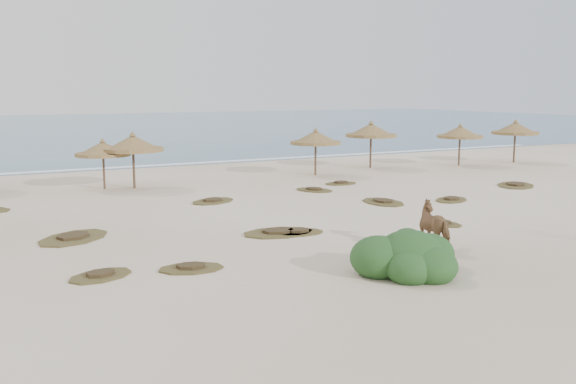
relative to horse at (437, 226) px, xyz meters
name	(u,v)px	position (x,y,z in m)	size (l,w,h in m)	color
ground	(383,242)	(-0.93, 1.71, -0.80)	(160.00, 160.00, 0.00)	beige
ocean	(57,128)	(-0.93, 76.71, -0.80)	(200.00, 100.00, 0.01)	#2B6181
foam_line	(163,165)	(-0.93, 27.71, -0.80)	(70.00, 0.60, 0.01)	white
palapa_2	(103,150)	(-6.89, 18.52, 1.31)	(3.60, 3.60, 2.72)	#4F3828
palapa_3	(133,144)	(-5.40, 18.06, 1.58)	(3.52, 3.52, 3.06)	#4F3828
palapa_4	(316,138)	(5.92, 18.13, 1.48)	(3.56, 3.56, 2.94)	#4F3828
palapa_5	(371,131)	(11.14, 19.67, 1.69)	(4.53, 4.53, 3.21)	#4F3828
palapa_6	(460,133)	(17.37, 17.85, 1.49)	(4.10, 4.10, 2.96)	#4F3828
palapa_7	(515,129)	(22.24, 17.42, 1.64)	(3.40, 3.40, 3.14)	#4F3828
horse	(437,226)	(0.00, 0.00, 0.00)	(0.86, 1.89, 1.60)	#926642
bush	(409,257)	(-2.56, -1.79, -0.31)	(3.33, 2.93, 1.49)	#285323
scrub_0	(100,275)	(-10.51, 2.05, -0.75)	(2.25, 1.87, 0.16)	brown
scrub_1	(73,237)	(-10.38, 7.29, -0.75)	(3.49, 3.40, 0.16)	brown
scrub_2	(299,232)	(-2.84, 4.32, -0.75)	(2.06, 1.50, 0.16)	brown
scrub_3	(383,202)	(3.77, 8.11, -0.75)	(1.76, 2.60, 0.16)	brown
scrub_4	(451,199)	(7.04, 7.11, -0.75)	(2.47, 2.17, 0.16)	brown
scrub_5	(516,185)	(13.42, 9.05, -0.75)	(3.51, 3.37, 0.16)	brown
scrub_7	(314,190)	(2.73, 12.78, -0.75)	(2.17, 2.49, 0.16)	brown
scrub_9	(278,232)	(-3.54, 4.62, -0.75)	(2.88, 2.00, 0.16)	brown
scrub_10	(341,183)	(5.26, 14.15, -0.75)	(1.92, 1.25, 0.16)	brown
scrub_11	(191,268)	(-7.98, 1.57, -0.75)	(2.17, 1.64, 0.16)	brown
scrub_12	(443,223)	(2.95, 3.01, -0.75)	(1.37, 1.77, 0.16)	brown
scrub_13	(213,201)	(-3.22, 12.08, -0.75)	(2.75, 2.34, 0.16)	brown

